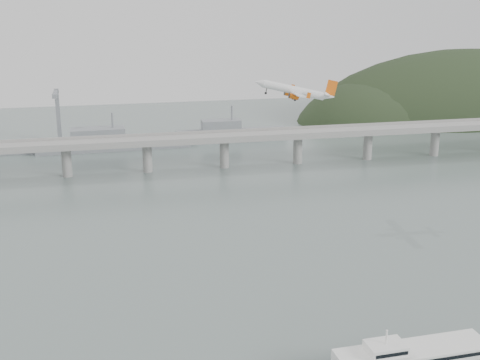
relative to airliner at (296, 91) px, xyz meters
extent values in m
plane|color=slate|center=(-35.64, -94.69, -66.56)|extent=(900.00, 900.00, 0.00)
cube|color=gray|center=(-35.64, 105.31, -46.56)|extent=(800.00, 22.00, 2.20)
cube|color=gray|center=(-35.64, 94.81, -44.56)|extent=(800.00, 0.60, 1.80)
cube|color=gray|center=(-35.64, 115.81, -44.56)|extent=(800.00, 0.60, 1.80)
cylinder|color=gray|center=(-115.64, 105.31, -57.06)|extent=(6.00, 6.00, 21.00)
cylinder|color=gray|center=(-65.64, 105.31, -57.06)|extent=(6.00, 6.00, 21.00)
cylinder|color=gray|center=(-15.64, 105.31, -57.06)|extent=(6.00, 6.00, 21.00)
cylinder|color=gray|center=(34.36, 105.31, -57.06)|extent=(6.00, 6.00, 21.00)
cylinder|color=gray|center=(84.36, 105.31, -57.06)|extent=(6.00, 6.00, 21.00)
cylinder|color=gray|center=(134.36, 105.31, -57.06)|extent=(6.00, 6.00, 21.00)
ellipsoid|color=black|center=(234.36, 235.31, -84.56)|extent=(320.00, 150.00, 156.00)
ellipsoid|color=black|center=(139.36, 225.31, -78.56)|extent=(140.00, 110.00, 96.00)
cube|color=slate|center=(-85.64, 170.31, -62.56)|extent=(110.55, 21.43, 8.00)
cube|color=slate|center=(-96.64, 170.31, -54.56)|extent=(39.01, 16.73, 8.00)
cylinder|color=slate|center=(-85.64, 170.31, -46.56)|extent=(1.60, 1.60, 14.00)
cube|color=slate|center=(4.36, 180.31, -62.56)|extent=(85.00, 13.60, 8.00)
cube|color=slate|center=(-4.14, 180.31, -54.56)|extent=(29.75, 11.90, 8.00)
cylinder|color=slate|center=(4.36, 180.31, -46.56)|extent=(1.60, 1.60, 14.00)
cube|color=slate|center=(-125.64, 205.31, -46.56)|extent=(3.00, 3.00, 40.00)
cube|color=slate|center=(-125.64, 195.31, -28.56)|extent=(3.00, 28.00, 3.00)
cube|color=white|center=(-2.89, -138.14, -59.09)|extent=(48.71, 13.68, 5.74)
cube|color=black|center=(-3.16, -132.35, -57.60)|extent=(43.60, 2.18, 1.15)
cube|color=black|center=(-3.16, -132.35, -60.36)|extent=(43.60, 2.18, 1.15)
cube|color=white|center=(-12.07, -138.56, -54.73)|extent=(11.84, 8.56, 2.99)
cube|color=black|center=(-11.88, -142.64, -54.73)|extent=(10.33, 0.61, 1.15)
cylinder|color=white|center=(-12.07, -138.56, -51.06)|extent=(0.60, 0.60, 4.59)
cylinder|color=white|center=(-0.96, 0.11, 0.39)|extent=(30.58, 8.51, 10.53)
cone|color=white|center=(-17.72, 1.83, 4.22)|extent=(5.61, 4.58, 4.79)
cone|color=white|center=(16.44, -1.65, -3.04)|extent=(6.32, 4.23, 5.03)
cube|color=white|center=(-0.16, -0.03, -0.90)|extent=(8.65, 37.06, 3.44)
cube|color=white|center=(15.56, -1.52, -2.06)|extent=(4.59, 13.24, 1.69)
cube|color=#DD5A0F|center=(17.42, -1.52, 1.17)|extent=(6.33, 1.07, 7.93)
cylinder|color=#DD5A0F|center=(-1.53, 5.99, -2.32)|extent=(5.30, 3.20, 3.45)
cylinder|color=black|center=(-3.73, 6.22, -1.82)|extent=(1.19, 2.55, 2.51)
cube|color=white|center=(-1.29, 6.02, -1.27)|extent=(2.94, 0.58, 1.87)
cylinder|color=#DD5A0F|center=(-2.61, -5.82, -1.71)|extent=(5.30, 3.20, 3.45)
cylinder|color=black|center=(-4.81, -5.60, -1.21)|extent=(1.19, 2.55, 2.51)
cube|color=white|center=(-2.37, -5.79, -0.66)|extent=(2.94, 0.58, 1.87)
cylinder|color=black|center=(-0.34, 2.70, -2.94)|extent=(1.00, 0.50, 2.63)
cylinder|color=black|center=(-0.61, 2.67, -4.10)|extent=(1.46, 0.58, 1.44)
cylinder|color=black|center=(-0.85, -2.88, -2.65)|extent=(1.00, 0.50, 2.63)
cylinder|color=black|center=(-1.12, -2.92, -3.81)|extent=(1.46, 0.58, 1.44)
cylinder|color=black|center=(-14.21, 1.31, 0.32)|extent=(1.00, 0.50, 2.63)
cylinder|color=black|center=(-14.48, 1.27, -0.84)|extent=(1.46, 0.58, 1.44)
cube|color=#DD5A0F|center=(3.89, 18.05, -1.06)|extent=(2.28, 0.46, 2.92)
cube|color=#DD5A0F|center=(0.57, -18.47, 0.82)|extent=(2.28, 0.46, 2.92)
camera|label=1|loc=(-89.13, -293.76, 49.03)|focal=48.00mm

